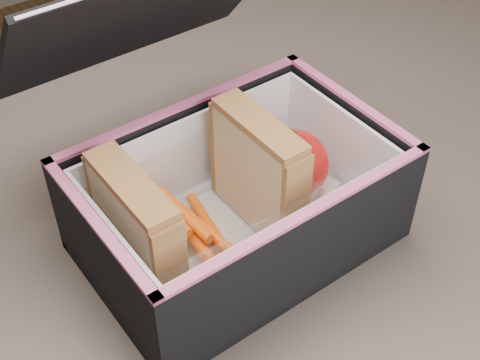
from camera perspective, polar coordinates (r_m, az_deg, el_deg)
name	(u,v)px	position (r m, az deg, el deg)	size (l,w,h in m)	color
kitchen_table	(273,276)	(0.72, 2.82, -8.20)	(1.20, 0.80, 0.75)	#51443E
lunch_bag	(234,192)	(0.59, -0.50, -1.07)	(0.27, 0.30, 0.24)	black
plastic_tub	(202,220)	(0.59, -3.29, -3.39)	(0.17, 0.12, 0.07)	white
sandwich_left	(137,232)	(0.55, -8.76, -4.40)	(0.03, 0.10, 0.11)	#CCB181
sandwich_right	(258,171)	(0.59, 1.55, 0.74)	(0.03, 0.10, 0.11)	#CCB181
carrot_sticks	(192,227)	(0.60, -4.08, -4.04)	(0.05, 0.13, 0.03)	orange
paper_napkin	(292,189)	(0.66, 4.46, -0.81)	(0.07, 0.07, 0.01)	white
red_apple	(291,164)	(0.63, 4.40, 1.33)	(0.07, 0.07, 0.08)	maroon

